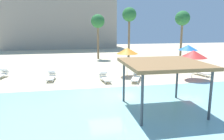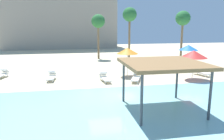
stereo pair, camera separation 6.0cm
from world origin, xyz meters
name	(u,v)px [view 2 (the right image)]	position (x,y,z in m)	size (l,w,h in m)	color
ground_plane	(107,94)	(0.00, 0.00, 0.00)	(80.00, 80.00, 0.00)	beige
lagoon_water	(124,126)	(0.00, -5.25, 0.02)	(44.00, 13.50, 0.04)	#8CC6CC
shade_pavilion	(163,65)	(2.57, -3.60, 2.62)	(4.27, 4.27, 2.79)	#42474C
beach_umbrella_red_0	(194,54)	(8.24, 2.91, 2.26)	(2.34, 2.34, 2.59)	silver
beach_umbrella_orange_2	(127,51)	(2.88, 5.36, 2.39)	(2.02, 2.02, 2.67)	silver
beach_umbrella_blue_4	(188,48)	(10.70, 8.20, 2.28)	(2.14, 2.14, 2.58)	silver
lounge_chair_0	(198,67)	(11.13, 6.71, 0.33)	(0.88, 1.97, 0.74)	white
lounge_chair_1	(105,78)	(0.45, 3.58, 0.33)	(0.84, 1.96, 0.74)	white
lounge_chair_2	(51,76)	(-4.11, 4.92, 0.33)	(0.72, 1.93, 0.74)	white
lounge_chair_3	(200,72)	(9.89, 4.28, 0.33)	(1.11, 1.99, 0.74)	white
lounge_chair_4	(2,74)	(-8.66, 6.64, 0.33)	(1.05, 1.99, 0.74)	white
lounge_chair_6	(136,77)	(3.09, 3.14, 0.33)	(1.30, 1.98, 0.74)	white
palm_tree_0	(183,19)	(12.19, 12.68, 5.46)	(1.90, 1.90, 6.58)	brown
palm_tree_2	(130,16)	(5.68, 15.11, 5.95)	(1.90, 1.90, 7.10)	brown
palm_tree_3	(98,22)	(1.61, 16.74, 5.14)	(1.90, 1.90, 6.24)	brown
hotel_block_0	(60,10)	(-4.07, 34.77, 7.89)	(22.60, 9.05, 15.79)	#9E9384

